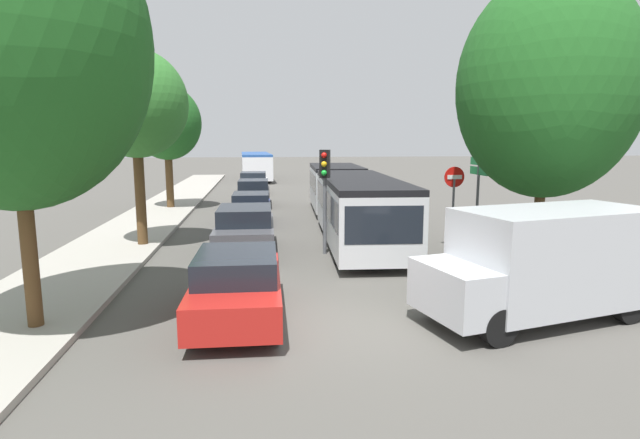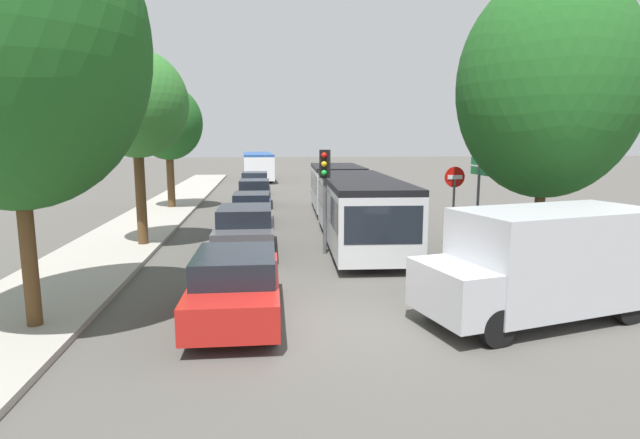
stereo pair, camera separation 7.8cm
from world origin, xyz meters
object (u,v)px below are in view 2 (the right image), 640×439
no_entry_sign (454,195)px  tree_left_mid (136,104)px  queued_car_red (236,285)px  queued_car_graphite (246,229)px  white_van (545,261)px  direction_sign_post (479,172)px  tree_left_near (9,43)px  articulated_bus (348,195)px  queued_car_black (255,192)px  queued_car_white (255,183)px  queued_car_navy (252,208)px  tree_left_far (168,125)px  traffic_light (325,178)px  city_bus_rear (257,164)px  tree_right_near (548,87)px

no_entry_sign → tree_left_mid: (-10.61, 1.46, 3.00)m
queued_car_red → queued_car_graphite: (0.01, 6.38, 0.05)m
queued_car_red → white_van: white_van is taller
direction_sign_post → tree_left_near: bearing=30.9°
articulated_bus → queued_car_graphite: articulated_bus is taller
no_entry_sign → tree_left_near: size_ratio=0.33×
tree_left_near → direction_sign_post: bearing=30.2°
queued_car_graphite → tree_left_mid: (-3.57, 1.10, 4.11)m
direction_sign_post → queued_car_graphite: bearing=3.7°
queued_car_black → queued_car_white: size_ratio=0.97×
queued_car_navy → white_van: size_ratio=0.76×
queued_car_white → white_van: (6.22, -25.46, 0.48)m
queued_car_black → tree_left_far: bearing=106.6°
articulated_bus → queued_car_black: (-4.03, 7.85, -0.63)m
queued_car_graphite → traffic_light: size_ratio=1.30×
queued_car_graphite → tree_left_far: (-4.26, 10.83, 3.71)m
city_bus_rear → queued_car_black: bearing=177.8°
articulated_bus → direction_sign_post: 5.68m
queued_car_graphite → tree_left_mid: bearing=73.9°
queued_car_navy → direction_sign_post: size_ratio=1.12×
queued_car_navy → tree_left_near: tree_left_near is taller
tree_left_near → white_van: bearing=-2.7°
queued_car_red → tree_left_mid: 9.27m
articulated_bus → queued_car_white: size_ratio=3.70×
direction_sign_post → tree_left_mid: (-11.83, 0.67, 2.31)m
queued_car_navy → no_entry_sign: 9.25m
queued_car_graphite → traffic_light: 3.17m
white_van → tree_left_far: 21.10m
direction_sign_post → tree_right_near: 4.39m
queued_car_navy → tree_left_mid: 7.20m
tree_left_near → no_entry_sign: bearing=29.9°
queued_car_navy → tree_left_near: 13.77m
white_van → tree_left_mid: size_ratio=0.79×
articulated_bus → tree_left_far: size_ratio=2.48×
queued_car_red → tree_left_near: (-3.88, -0.26, 4.69)m
queued_car_navy → direction_sign_post: direction_sign_post is taller
tree_left_near → queued_car_graphite: bearing=59.6°
queued_car_graphite → white_van: white_van is taller
tree_left_near → tree_right_near: size_ratio=1.02×
articulated_bus → tree_left_far: tree_left_far is taller
tree_left_far → traffic_light: bearing=-59.1°
no_entry_sign → tree_left_mid: 11.12m
queued_car_graphite → no_entry_sign: size_ratio=1.57×
articulated_bus → tree_left_mid: bearing=-65.0°
city_bus_rear → direction_sign_post: direction_sign_post is taller
queued_car_red → traffic_light: bearing=-23.2°
white_van → direction_sign_post: (1.92, 7.55, 1.33)m
queued_car_navy → queued_car_white: bearing=1.1°
white_van → queued_car_white: bearing=-90.0°
tree_right_near → queued_car_white: bearing=111.4°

